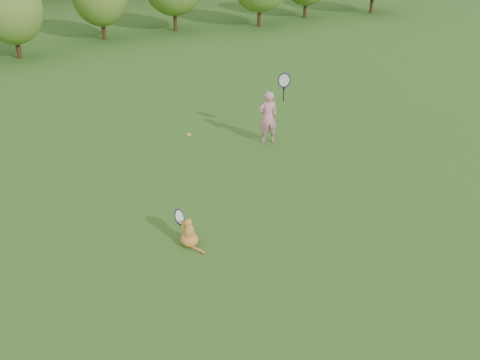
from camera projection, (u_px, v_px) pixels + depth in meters
ground at (255, 249)px, 7.64m from camera, size 100.00×100.00×0.00m
shrub_row at (49, 5)px, 17.02m from camera, size 28.00×3.00×2.80m
child at (268, 116)px, 10.73m from camera, size 0.61×0.37×1.61m
cat at (189, 231)px, 7.65m from camera, size 0.33×0.64×0.58m
tennis_ball at (189, 135)px, 8.66m from camera, size 0.07×0.07×0.07m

